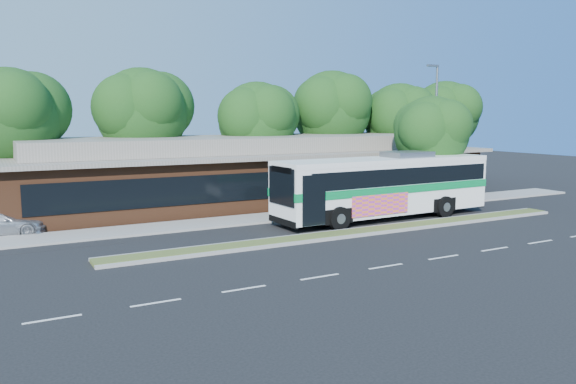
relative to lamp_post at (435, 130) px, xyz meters
name	(u,v)px	position (x,y,z in m)	size (l,w,h in m)	color
ground	(370,235)	(-9.56, -6.00, -4.90)	(120.00, 120.00, 0.00)	black
median_strip	(363,231)	(-9.56, -5.40, -4.83)	(26.00, 1.10, 0.15)	#405022
sidewalk	(305,214)	(-9.56, 0.40, -4.84)	(44.00, 2.60, 0.12)	gray
plaza_building	(257,170)	(-9.56, 6.99, -2.77)	(33.20, 11.20, 4.45)	#5A311C
lamp_post	(435,130)	(0.00, 0.00, 0.00)	(0.93, 0.18, 9.07)	slate
tree_bg_a	(17,115)	(-24.15, 9.14, 0.97)	(6.47, 5.80, 8.63)	black
tree_bg_b	(148,111)	(-16.13, 10.14, 1.24)	(6.69, 6.00, 9.00)	black
tree_bg_c	(261,119)	(-8.16, 9.13, 0.69)	(6.24, 5.60, 8.26)	black
tree_bg_d	(335,108)	(-1.12, 10.15, 1.52)	(6.91, 6.20, 9.37)	black
tree_bg_e	(402,117)	(4.85, 9.14, 0.84)	(6.47, 5.80, 8.50)	black
tree_bg_f	(447,113)	(10.87, 10.14, 1.16)	(6.69, 6.00, 8.92)	black
transit_bus	(385,182)	(-6.13, -2.72, -2.80)	(13.53, 3.48, 3.77)	white
sidewalk_tree	(434,131)	(-0.60, -0.59, -0.08)	(5.24, 4.70, 7.07)	black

